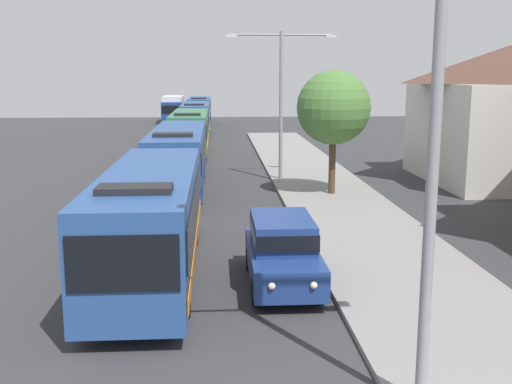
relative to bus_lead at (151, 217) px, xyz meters
name	(u,v)px	position (x,y,z in m)	size (l,w,h in m)	color
bus_lead	(151,217)	(0.00, 0.00, 0.00)	(2.58, 10.91, 3.21)	#284C8C
bus_second_in_line	(179,156)	(0.00, 13.41, 0.00)	(2.58, 12.10, 3.21)	#284C8C
bus_middle	(190,131)	(0.00, 27.23, 0.00)	(2.58, 11.29, 3.21)	#33724C
bus_fourth_in_line	(196,118)	(0.00, 40.95, 0.00)	(2.58, 11.89, 3.21)	#284C8C
bus_rear	(200,110)	(0.00, 55.05, 0.00)	(2.58, 10.69, 3.21)	#284C8C
white_suv	(282,249)	(3.70, -1.24, -0.66)	(1.86, 4.65, 1.90)	navy
box_truck_oncoming	(173,108)	(-3.30, 57.94, 0.01)	(2.35, 7.23, 3.15)	navy
streetlamp_near	(436,107)	(5.40, -7.87, 3.57)	(5.01, 0.28, 8.47)	gray
streetlamp_mid	(281,89)	(5.40, 15.54, 3.29)	(5.81, 0.28, 7.85)	gray
roadside_tree	(333,108)	(7.40, 11.13, 2.52)	(3.47, 3.47, 5.81)	#4C3823
house_distant_gabled	(506,113)	(17.42, 14.64, 2.02)	(8.35, 10.14, 7.27)	beige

